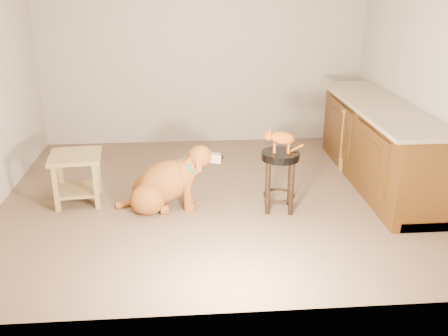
{
  "coord_description": "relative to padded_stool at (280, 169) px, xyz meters",
  "views": [
    {
      "loc": [
        -0.26,
        -4.97,
        2.29
      ],
      "look_at": [
        0.11,
        -0.27,
        0.45
      ],
      "focal_mm": 40.0,
      "sensor_mm": 36.0,
      "label": 1
    }
  ],
  "objects": [
    {
      "name": "cabinet_run",
      "position": [
        1.27,
        0.64,
        -0.01
      ],
      "size": [
        0.7,
        2.56,
        0.94
      ],
      "color": "#46290C",
      "rests_on": "ground"
    },
    {
      "name": "room_shell",
      "position": [
        -0.68,
        0.34,
        1.23
      ],
      "size": [
        4.54,
        4.04,
        2.62
      ],
      "color": "#A19481",
      "rests_on": "ground"
    },
    {
      "name": "tabby_kitten",
      "position": [
        -0.01,
        0.0,
        0.32
      ],
      "size": [
        0.42,
        0.16,
        0.26
      ],
      "rotation": [
        0.0,
        0.0,
        -0.14
      ],
      "color": "#8A3E0D",
      "rests_on": "padded_stool"
    },
    {
      "name": "side_table",
      "position": [
        -2.1,
        0.35,
        -0.09
      ],
      "size": [
        0.57,
        0.57,
        0.54
      ],
      "rotation": [
        0.0,
        0.0,
        0.1
      ],
      "color": "olive",
      "rests_on": "ground"
    },
    {
      "name": "padded_stool",
      "position": [
        0.0,
        0.0,
        0.0
      ],
      "size": [
        0.38,
        0.38,
        0.63
      ],
      "rotation": [
        0.0,
        0.0,
        -0.14
      ],
      "color": "black",
      "rests_on": "ground"
    },
    {
      "name": "floor",
      "position": [
        -0.68,
        0.34,
        -0.45
      ],
      "size": [
        4.5,
        4.0,
        0.01
      ],
      "primitive_type": "cube",
      "color": "brown",
      "rests_on": "ground"
    },
    {
      "name": "golden_retriever",
      "position": [
        -1.16,
        0.14,
        -0.18
      ],
      "size": [
        1.14,
        0.56,
        0.72
      ],
      "rotation": [
        0.0,
        0.0,
        0.0
      ],
      "color": "brown",
      "rests_on": "ground"
    },
    {
      "name": "wood_stool",
      "position": [
        1.17,
        1.11,
        -0.03
      ],
      "size": [
        0.53,
        0.53,
        0.79
      ],
      "rotation": [
        0.0,
        0.0,
        -0.27
      ],
      "color": "brown",
      "rests_on": "ground"
    }
  ]
}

